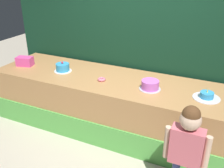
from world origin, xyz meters
TOP-DOWN VIEW (x-y plane):
  - ground_plane at (0.00, 0.00)m, footprint 12.00×12.00m
  - stage_platform at (0.00, 0.52)m, footprint 4.25×1.06m
  - curtain_backdrop at (0.00, 1.14)m, footprint 4.74×0.08m
  - child_figure at (1.02, -0.43)m, footprint 0.45×0.21m
  - pink_box at (-1.81, 0.41)m, footprint 0.29×0.21m
  - donut at (-0.36, 0.40)m, footprint 0.12×0.12m
  - cake_far_left at (-1.08, 0.47)m, footprint 0.28×0.28m
  - cake_center_left at (0.36, 0.42)m, footprint 0.29×0.29m
  - cake_center_right at (1.08, 0.47)m, footprint 0.34×0.34m

SIDE VIEW (x-z plane):
  - ground_plane at x=0.00m, z-range 0.00..0.00m
  - stage_platform at x=0.00m, z-range 0.00..0.84m
  - child_figure at x=1.02m, z-range 0.17..1.35m
  - donut at x=-0.36m, z-range 0.84..0.88m
  - cake_center_right at x=1.08m, z-range 0.81..0.95m
  - cake_far_left at x=-1.08m, z-range 0.82..0.99m
  - cake_center_left at x=0.36m, z-range 0.84..0.97m
  - pink_box at x=-1.81m, z-range 0.84..0.99m
  - curtain_backdrop at x=0.00m, z-range 0.00..3.18m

